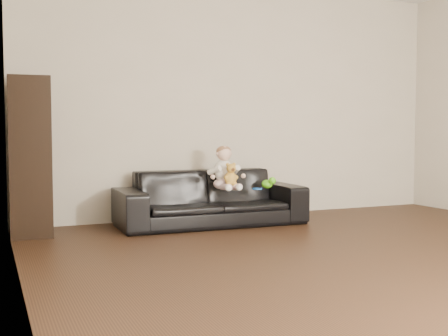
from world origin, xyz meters
name	(u,v)px	position (x,y,z in m)	size (l,w,h in m)	color
floor	(408,268)	(0.00, 0.00, 0.00)	(5.50, 5.50, 0.00)	black
wall_back	(242,101)	(0.00, 2.75, 1.30)	(5.00, 5.00, 0.00)	#BFB5A0
wall_left	(22,61)	(-2.50, 0.00, 1.30)	(5.50, 5.50, 0.00)	#BFB5A0
sofa	(211,198)	(-0.58, 2.25, 0.28)	(1.89, 0.74, 0.55)	black
cabinet	(31,157)	(-2.30, 2.35, 0.72)	(0.36, 0.49, 1.44)	black
shelf_item	(33,121)	(-2.28, 2.35, 1.04)	(0.18, 0.25, 0.28)	silver
baby	(224,170)	(-0.47, 2.15, 0.56)	(0.32, 0.39, 0.44)	silver
teddy_bear	(231,175)	(-0.46, 2.01, 0.52)	(0.13, 0.14, 0.23)	gold
toy_green	(267,184)	(-0.02, 2.09, 0.41)	(0.11, 0.13, 0.09)	#56C417
toy_rattle	(268,185)	(0.02, 2.15, 0.39)	(0.06, 0.06, 0.06)	red
toy_blue_disc	(257,189)	(-0.15, 2.06, 0.37)	(0.10, 0.10, 0.01)	blue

